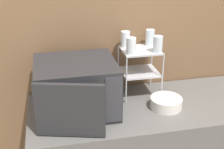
# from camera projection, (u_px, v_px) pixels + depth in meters

# --- Properties ---
(wall_back) EXTENTS (8.00, 0.06, 2.60)m
(wall_back) POSITION_uv_depth(u_px,v_px,m) (137.00, 36.00, 2.28)
(wall_back) COLOR brown
(wall_back) RESTS_ON ground_plane
(microwave) EXTENTS (0.51, 0.57, 0.33)m
(microwave) POSITION_uv_depth(u_px,v_px,m) (76.00, 88.00, 1.96)
(microwave) COLOR #262628
(microwave) RESTS_ON counter
(dish_rack) EXTENTS (0.26, 0.24, 0.34)m
(dish_rack) POSITION_uv_depth(u_px,v_px,m) (140.00, 62.00, 2.16)
(dish_rack) COLOR #B2B2B7
(dish_rack) RESTS_ON counter
(glass_front_left) EXTENTS (0.06, 0.06, 0.11)m
(glass_front_left) POSITION_uv_depth(u_px,v_px,m) (131.00, 46.00, 2.02)
(glass_front_left) COLOR silver
(glass_front_left) RESTS_ON dish_rack
(glass_back_right) EXTENTS (0.06, 0.06, 0.11)m
(glass_back_right) POSITION_uv_depth(u_px,v_px,m) (150.00, 37.00, 2.19)
(glass_back_right) COLOR silver
(glass_back_right) RESTS_ON dish_rack
(glass_front_right) EXTENTS (0.06, 0.06, 0.11)m
(glass_front_right) POSITION_uv_depth(u_px,v_px,m) (158.00, 44.00, 2.05)
(glass_front_right) COLOR silver
(glass_front_right) RESTS_ON dish_rack
(glass_back_left) EXTENTS (0.06, 0.06, 0.11)m
(glass_back_left) POSITION_uv_depth(u_px,v_px,m) (125.00, 39.00, 2.15)
(glass_back_left) COLOR silver
(glass_back_left) RESTS_ON dish_rack
(bowl) EXTENTS (0.21, 0.21, 0.07)m
(bowl) POSITION_uv_depth(u_px,v_px,m) (166.00, 103.00, 2.06)
(bowl) COLOR silver
(bowl) RESTS_ON counter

